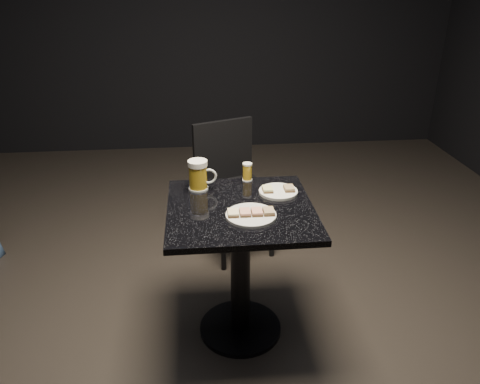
% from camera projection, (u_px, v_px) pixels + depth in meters
% --- Properties ---
extents(floor, '(6.00, 6.00, 0.00)m').
position_uv_depth(floor, '(240.00, 329.00, 2.56)').
color(floor, black).
rests_on(floor, ground).
extents(plate_large, '(0.23, 0.23, 0.01)m').
position_uv_depth(plate_large, '(251.00, 215.00, 2.15)').
color(plate_large, silver).
rests_on(plate_large, table).
extents(plate_small, '(0.20, 0.20, 0.01)m').
position_uv_depth(plate_small, '(278.00, 192.00, 2.38)').
color(plate_small, white).
rests_on(plate_small, table).
extents(table, '(0.70, 0.70, 0.75)m').
position_uv_depth(table, '(240.00, 250.00, 2.34)').
color(table, black).
rests_on(table, floor).
extents(beer_mug, '(0.15, 0.10, 0.16)m').
position_uv_depth(beer_mug, '(199.00, 175.00, 2.39)').
color(beer_mug, silver).
rests_on(beer_mug, table).
extents(beer_tumbler, '(0.06, 0.06, 0.10)m').
position_uv_depth(beer_tumbler, '(247.00, 172.00, 2.51)').
color(beer_tumbler, silver).
rests_on(beer_tumbler, table).
extents(chair, '(0.55, 0.55, 0.88)m').
position_uv_depth(chair, '(231.00, 180.00, 3.14)').
color(chair, black).
rests_on(chair, floor).
extents(canapes_on_plate_large, '(0.21, 0.07, 0.02)m').
position_uv_depth(canapes_on_plate_large, '(251.00, 212.00, 2.14)').
color(canapes_on_plate_large, '#4C3521').
rests_on(canapes_on_plate_large, plate_large).
extents(canapes_on_plate_small, '(0.16, 0.07, 0.02)m').
position_uv_depth(canapes_on_plate_small, '(278.00, 189.00, 2.37)').
color(canapes_on_plate_small, '#4C3521').
rests_on(canapes_on_plate_small, plate_small).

